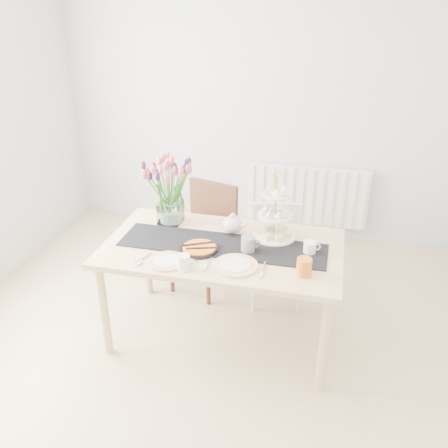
% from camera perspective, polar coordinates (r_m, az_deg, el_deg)
% --- Properties ---
extents(room_shell, '(4.50, 4.50, 4.50)m').
position_cam_1_polar(room_shell, '(2.59, -3.81, 3.61)').
color(room_shell, tan).
rests_on(room_shell, ground).
extents(radiator, '(1.20, 0.08, 0.60)m').
position_cam_1_polar(radiator, '(4.84, 9.95, 3.38)').
color(radiator, white).
rests_on(radiator, room_shell).
extents(dining_table, '(1.60, 0.90, 0.75)m').
position_cam_1_polar(dining_table, '(3.24, -0.19, -3.80)').
color(dining_table, tan).
rests_on(dining_table, ground).
extents(chair_brown, '(0.55, 0.55, 0.90)m').
position_cam_1_polar(chair_brown, '(3.93, -2.13, -0.57)').
color(chair_brown, '#3B2015').
rests_on(chair_brown, ground).
extents(chair_white, '(0.46, 0.46, 0.78)m').
position_cam_1_polar(chair_white, '(3.84, 6.32, -2.66)').
color(chair_white, silver).
rests_on(chair_white, ground).
extents(table_runner, '(1.40, 0.35, 0.01)m').
position_cam_1_polar(table_runner, '(3.20, -0.19, -2.55)').
color(table_runner, black).
rests_on(table_runner, dining_table).
extents(tulip_vase, '(0.60, 0.60, 0.50)m').
position_cam_1_polar(tulip_vase, '(3.43, -6.64, 5.17)').
color(tulip_vase, silver).
rests_on(tulip_vase, dining_table).
extents(cake_stand, '(0.30, 0.30, 0.44)m').
position_cam_1_polar(cake_stand, '(3.26, 6.13, 0.34)').
color(cake_stand, gold).
rests_on(cake_stand, dining_table).
extents(teapot, '(0.27, 0.24, 0.15)m').
position_cam_1_polar(teapot, '(3.33, 1.06, -0.06)').
color(teapot, white).
rests_on(teapot, dining_table).
extents(cream_jug, '(0.10, 0.10, 0.08)m').
position_cam_1_polar(cream_jug, '(3.14, 10.27, -2.82)').
color(cream_jug, white).
rests_on(cream_jug, dining_table).
extents(tart_tin, '(0.25, 0.25, 0.03)m').
position_cam_1_polar(tart_tin, '(3.14, -2.98, -2.98)').
color(tart_tin, black).
rests_on(tart_tin, dining_table).
extents(mug_grey, '(0.12, 0.12, 0.11)m').
position_cam_1_polar(mug_grey, '(3.11, 2.91, -2.46)').
color(mug_grey, slate).
rests_on(mug_grey, dining_table).
extents(mug_white, '(0.09, 0.09, 0.10)m').
position_cam_1_polar(mug_white, '(2.93, -4.88, -4.61)').
color(mug_white, white).
rests_on(mug_white, dining_table).
extents(mug_orange, '(0.13, 0.13, 0.11)m').
position_cam_1_polar(mug_orange, '(2.90, 9.61, -5.10)').
color(mug_orange, orange).
rests_on(mug_orange, dining_table).
extents(plate_left, '(0.32, 0.32, 0.01)m').
position_cam_1_polar(plate_left, '(3.03, -6.92, -4.46)').
color(plate_left, silver).
rests_on(plate_left, dining_table).
extents(plate_right, '(0.29, 0.29, 0.01)m').
position_cam_1_polar(plate_right, '(2.96, 1.40, -5.01)').
color(plate_right, silver).
rests_on(plate_right, dining_table).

